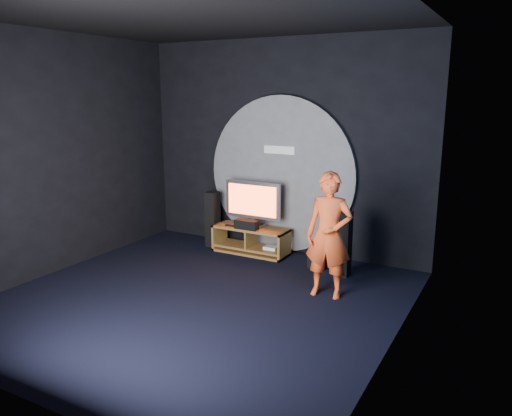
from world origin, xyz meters
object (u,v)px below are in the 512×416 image
at_px(media_console, 251,242).
at_px(tower_speaker_right, 344,244).
at_px(tower_speaker_left, 213,219).
at_px(subwoofer, 319,257).
at_px(tv, 253,202).
at_px(player, 329,235).

xyz_separation_m(media_console, tower_speaker_right, (1.70, -0.28, 0.29)).
bearing_deg(tower_speaker_left, subwoofer, -3.39).
bearing_deg(media_console, tv, 96.41).
bearing_deg(tower_speaker_left, player, -23.67).
bearing_deg(player, tower_speaker_left, 150.09).
height_order(subwoofer, player, player).
bearing_deg(player, tower_speaker_right, 88.19).
bearing_deg(subwoofer, tv, 172.90).
xyz_separation_m(tower_speaker_right, player, (0.06, -0.81, 0.35)).
height_order(tower_speaker_right, player, player).
relative_size(tower_speaker_right, subwoofer, 3.06).
bearing_deg(tv, media_console, -83.59).
height_order(tv, subwoofer, tv).
bearing_deg(media_console, subwoofer, -4.11).
bearing_deg(subwoofer, tower_speaker_left, 176.61).
height_order(media_console, tower_speaker_left, tower_speaker_left).
relative_size(tower_speaker_right, player, 0.58).
bearing_deg(media_console, player, -31.68).
distance_m(media_console, tv, 0.67).
distance_m(tower_speaker_left, subwoofer, 2.07).
height_order(media_console, player, player).
distance_m(tower_speaker_right, player, 0.88).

